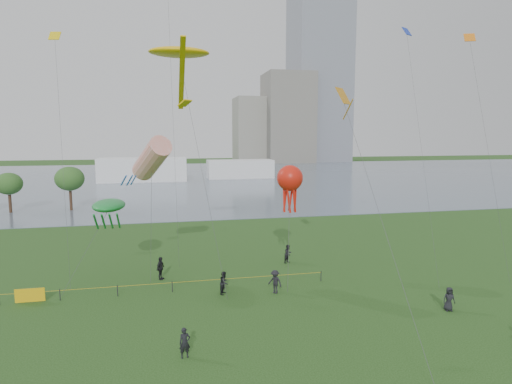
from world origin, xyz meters
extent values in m
plane|color=#193B12|center=(0.00, 0.00, 0.00)|extent=(400.00, 400.00, 0.00)
cube|color=slate|center=(0.00, 100.00, 0.02)|extent=(400.00, 120.00, 0.08)
cube|color=slate|center=(62.00, 168.00, 60.00)|extent=(24.00, 24.00, 120.00)
cube|color=slate|center=(46.00, 162.00, 19.00)|extent=(20.00, 20.00, 38.00)
cube|color=gray|center=(32.00, 168.00, 14.00)|extent=(16.00, 18.00, 28.00)
cube|color=white|center=(-12.00, 95.00, 3.00)|extent=(22.00, 8.00, 6.00)
cube|color=white|center=(14.00, 98.00, 2.50)|extent=(18.00, 7.00, 5.00)
cylinder|color=#39261A|center=(-20.97, 52.67, 1.57)|extent=(0.44, 0.44, 3.14)
ellipsoid|color=#386628|center=(-20.97, 52.67, 5.09)|extent=(4.46, 4.46, 3.76)
cylinder|color=#39261A|center=(-29.69, 52.51, 1.39)|extent=(0.44, 0.44, 2.79)
ellipsoid|color=#386628|center=(-29.69, 52.51, 4.52)|extent=(3.97, 3.97, 3.35)
cylinder|color=black|center=(-13.85, 13.28, 0.42)|extent=(0.07, 0.07, 0.85)
cylinder|color=black|center=(-9.85, 13.28, 0.42)|extent=(0.07, 0.07, 0.85)
cylinder|color=black|center=(-5.85, 13.28, 0.42)|extent=(0.07, 0.07, 0.85)
cylinder|color=black|center=(-1.85, 13.28, 0.42)|extent=(0.07, 0.07, 0.85)
cylinder|color=black|center=(2.15, 13.28, 0.42)|extent=(0.07, 0.07, 0.85)
cylinder|color=black|center=(6.15, 13.28, 0.42)|extent=(0.07, 0.07, 0.85)
cylinder|color=gold|center=(-5.85, 13.28, 0.75)|extent=(24.00, 0.03, 0.03)
cube|color=#EDB40C|center=(-15.85, 13.28, 0.55)|extent=(2.00, 0.04, 1.00)
imported|color=black|center=(-2.00, 12.16, 0.86)|extent=(0.96, 1.04, 1.73)
imported|color=black|center=(1.78, 11.46, 0.90)|extent=(1.28, 1.31, 1.80)
imported|color=black|center=(-6.75, 16.43, 0.96)|extent=(0.94, 1.21, 1.92)
imported|color=black|center=(12.60, 5.88, 0.82)|extent=(0.88, 0.66, 1.64)
imported|color=black|center=(-5.33, 3.30, 0.83)|extent=(0.66, 0.48, 1.67)
imported|color=black|center=(4.92, 18.72, 0.87)|extent=(1.08, 1.04, 1.75)
cylinder|color=#3F3F42|center=(-3.36, 13.84, 9.20)|extent=(2.91, 5.75, 18.40)
ellipsoid|color=yellow|center=(-4.80, 16.70, 18.39)|extent=(4.81, 3.00, 0.75)
cube|color=yellow|center=(-4.80, 12.50, 15.99)|extent=(0.36, 6.98, 4.09)
cube|color=yellow|center=(-4.80, 8.70, 13.89)|extent=(0.95, 0.95, 0.42)
cylinder|color=#3F3F42|center=(-7.38, 16.46, 5.00)|extent=(0.39, 1.05, 10.01)
cylinder|color=red|center=(-7.20, 16.97, 10.01)|extent=(3.68, 5.12, 3.82)
cylinder|color=blue|center=(-8.60, 15.77, 8.41)|extent=(0.60, 1.13, 0.88)
cylinder|color=blue|center=(-8.87, 16.15, 8.41)|extent=(0.60, 1.13, 0.88)
cylinder|color=blue|center=(-9.32, 16.01, 8.41)|extent=(0.60, 1.13, 0.88)
cylinder|color=blue|center=(-9.32, 15.54, 8.41)|extent=(0.60, 1.13, 0.88)
cylinder|color=blue|center=(-8.87, 15.39, 8.41)|extent=(0.60, 1.13, 0.88)
cylinder|color=#3F3F42|center=(-12.31, 15.58, 3.16)|extent=(3.36, 2.63, 6.33)
ellipsoid|color=#17812F|center=(-10.64, 16.88, 6.32)|extent=(2.54, 4.57, 0.89)
cylinder|color=#17812F|center=(-11.44, 15.28, 5.32)|extent=(0.16, 1.79, 1.54)
cylinder|color=#17812F|center=(-10.89, 15.28, 5.32)|extent=(0.16, 1.79, 1.54)
cylinder|color=#17812F|center=(-10.34, 15.28, 5.32)|extent=(0.16, 1.79, 1.54)
cylinder|color=#17812F|center=(-9.79, 15.28, 5.32)|extent=(0.16, 1.79, 1.54)
cylinder|color=#3F3F42|center=(3.47, 13.67, 4.15)|extent=(1.41, 4.41, 8.32)
sphere|color=red|center=(4.16, 15.86, 8.30)|extent=(2.20, 2.20, 2.20)
cylinder|color=red|center=(4.66, 15.86, 6.70)|extent=(0.18, 0.54, 2.60)
cylinder|color=red|center=(4.41, 16.29, 6.70)|extent=(0.49, 0.36, 2.61)
cylinder|color=red|center=(3.91, 16.29, 6.70)|extent=(0.49, 0.36, 2.61)
cylinder|color=red|center=(3.66, 15.86, 6.70)|extent=(0.18, 0.54, 2.60)
cylinder|color=red|center=(3.91, 15.43, 6.70)|extent=(0.49, 0.36, 2.61)
cylinder|color=red|center=(4.41, 15.43, 6.70)|extent=(0.49, 0.36, 2.61)
cylinder|color=#3F3F42|center=(6.26, 4.09, 7.34)|extent=(0.39, 12.70, 14.70)
cube|color=orange|center=(6.45, 10.43, 14.68)|extent=(1.47, 1.47, 1.20)
cylinder|color=orange|center=(6.45, 9.53, 13.68)|extent=(0.08, 1.58, 1.35)
cube|color=yellow|center=(-14.75, 20.50, 20.03)|extent=(1.04, 1.00, 0.76)
cube|color=#1933B2|center=(15.34, 17.40, 21.10)|extent=(0.93, 0.60, 0.76)
cube|color=orange|center=(19.85, 14.90, 20.25)|extent=(0.97, 0.68, 0.76)
camera|label=1|loc=(-6.04, -18.71, 11.94)|focal=30.00mm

